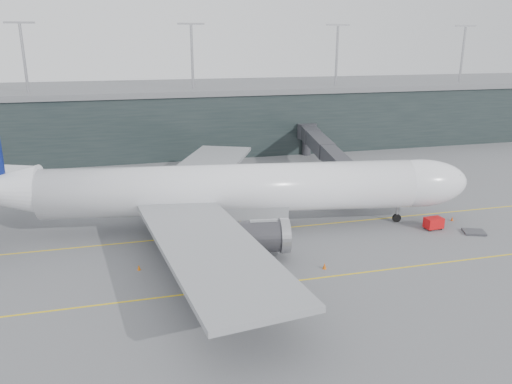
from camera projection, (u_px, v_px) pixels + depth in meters
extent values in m
plane|color=#55555A|center=(207.00, 225.00, 72.80)|extent=(320.00, 320.00, 0.00)
cube|color=yellow|center=(212.00, 235.00, 69.09)|extent=(160.00, 0.25, 0.02)
cube|color=yellow|center=(237.00, 288.00, 54.29)|extent=(160.00, 0.25, 0.02)
cube|color=yellow|center=(217.00, 185.00, 92.50)|extent=(0.25, 60.00, 0.02)
cube|color=black|center=(169.00, 118.00, 124.40)|extent=(240.00, 35.00, 14.00)
cube|color=slate|center=(167.00, 88.00, 122.17)|extent=(240.00, 36.00, 1.20)
cylinder|color=#9E9EA3|center=(24.00, 59.00, 103.53)|extent=(0.60, 0.60, 14.00)
cylinder|color=#9E9EA3|center=(192.00, 58.00, 111.95)|extent=(0.60, 0.60, 14.00)
cylinder|color=#9E9EA3|center=(337.00, 56.00, 120.36)|extent=(0.60, 0.60, 14.00)
cylinder|color=#9E9EA3|center=(462.00, 55.00, 128.78)|extent=(0.60, 0.60, 14.00)
cylinder|color=white|center=(231.00, 189.00, 69.71)|extent=(51.74, 14.34, 6.91)
ellipsoid|color=white|center=(418.00, 183.00, 72.51)|extent=(15.37, 8.96, 6.91)
cube|color=gray|center=(223.00, 207.00, 70.39)|extent=(18.46, 8.12, 2.23)
cube|color=black|center=(447.00, 175.00, 72.62)|extent=(2.92, 3.67, 0.89)
cube|color=gray|center=(209.00, 246.00, 53.28)|extent=(14.21, 33.37, 0.61)
cylinder|color=#36363B|center=(254.00, 237.00, 60.76)|extent=(8.29, 5.00, 3.90)
cube|color=gray|center=(206.00, 167.00, 86.12)|extent=(22.50, 33.58, 0.61)
cylinder|color=#36363B|center=(241.00, 188.00, 80.89)|extent=(8.29, 5.00, 3.90)
cube|color=white|center=(0.00, 175.00, 71.78)|extent=(9.61, 11.64, 0.39)
cylinder|color=black|center=(397.00, 218.00, 73.78)|extent=(1.28, 0.62, 1.23)
cylinder|color=#9E9EA3|center=(397.00, 213.00, 73.53)|extent=(0.33, 0.33, 2.90)
cylinder|color=black|center=(200.00, 239.00, 65.69)|extent=(1.52, 0.76, 1.45)
cylinder|color=black|center=(200.00, 212.00, 75.87)|extent=(1.52, 0.76, 1.45)
cube|color=#2E2E34|center=(350.00, 175.00, 77.87)|extent=(4.26, 4.62, 3.15)
cube|color=#2E2E34|center=(336.00, 161.00, 86.77)|extent=(5.37, 14.88, 2.81)
cube|color=#2E2E34|center=(320.00, 144.00, 100.70)|extent=(5.64, 14.93, 2.92)
cube|color=#2E2E34|center=(307.00, 131.00, 114.63)|extent=(5.92, 14.98, 3.04)
cylinder|color=#9E9EA3|center=(334.00, 179.00, 88.54)|extent=(0.56, 0.56, 4.27)
cube|color=#36363B|center=(334.00, 189.00, 89.05)|extent=(2.51, 2.06, 0.79)
cylinder|color=#2E2E34|center=(277.00, 132.00, 114.13)|extent=(4.50, 4.50, 3.37)
cylinder|color=#2E2E34|center=(277.00, 147.00, 115.18)|extent=(2.02, 2.02, 4.05)
cube|color=red|center=(434.00, 223.00, 70.86)|extent=(2.62, 1.78, 1.48)
cylinder|color=black|center=(430.00, 230.00, 70.28)|extent=(0.47, 0.20, 0.46)
cylinder|color=black|center=(441.00, 228.00, 70.84)|extent=(0.47, 0.20, 0.46)
cylinder|color=black|center=(425.00, 227.00, 71.31)|extent=(0.47, 0.20, 0.46)
cylinder|color=black|center=(436.00, 226.00, 71.87)|extent=(0.47, 0.20, 0.46)
cube|color=#38383D|center=(474.00, 232.00, 69.63)|extent=(3.48, 3.16, 0.29)
cube|color=#36363B|center=(172.00, 206.00, 80.73)|extent=(2.50, 2.26, 0.21)
cube|color=#B0B4BD|center=(172.00, 200.00, 80.46)|extent=(2.08, 2.02, 1.55)
cube|color=navy|center=(172.00, 195.00, 80.22)|extent=(2.15, 2.09, 0.08)
cube|color=#36363B|center=(188.00, 203.00, 81.94)|extent=(2.17, 1.76, 0.21)
cube|color=silver|center=(188.00, 198.00, 81.66)|extent=(1.74, 1.64, 1.59)
cube|color=navy|center=(188.00, 193.00, 81.42)|extent=(1.80, 1.70, 0.08)
cube|color=#36363B|center=(200.00, 204.00, 81.53)|extent=(2.01, 1.65, 0.19)
cube|color=#A2A6AE|center=(200.00, 199.00, 81.28)|extent=(1.62, 1.53, 1.44)
cube|color=navy|center=(200.00, 195.00, 81.06)|extent=(1.67, 1.58, 0.08)
cone|color=#D2450B|center=(452.00, 219.00, 74.34)|extent=(0.41, 0.41, 0.65)
cone|color=#CD540B|center=(325.00, 266.00, 58.73)|extent=(0.48, 0.48, 0.76)
cone|color=orange|center=(249.00, 196.00, 84.95)|extent=(0.46, 0.46, 0.73)
cone|color=orange|center=(139.00, 267.00, 58.45)|extent=(0.41, 0.41, 0.66)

